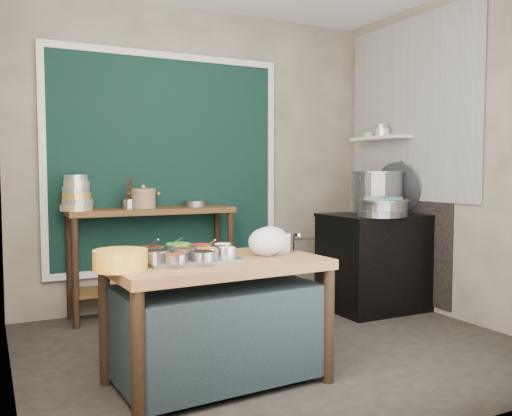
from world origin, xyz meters
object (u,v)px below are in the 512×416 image
ceramic_crock (143,200)px  steamer (383,208)px  saucepan (278,242)px  stock_pot (377,192)px  stove_block (376,263)px  condiment_tray (190,259)px  yellow_basin (120,260)px  back_counter (153,261)px  utensil_cup (129,204)px  prep_table (217,322)px

ceramic_crock → steamer: 2.11m
saucepan → stock_pot: 1.95m
stove_block → stock_pot: stock_pot is taller
condiment_tray → yellow_basin: 0.44m
back_counter → saucepan: (0.37, -1.62, 0.34)m
utensil_cup → ceramic_crock: ceramic_crock is taller
prep_table → stove_block: bearing=23.3°
stove_block → yellow_basin: 2.84m
condiment_tray → ceramic_crock: (0.18, 1.73, 0.26)m
steamer → ceramic_crock: bearing=153.8°
ceramic_crock → saucepan: bearing=-74.6°
prep_table → back_counter: bearing=83.4°
utensil_cup → back_counter: bearing=-0.6°
utensil_cup → stock_pot: 2.30m
prep_table → stove_block: stove_block is taller
back_counter → stock_pot: stock_pot is taller
utensil_cup → ceramic_crock: 0.13m
prep_table → steamer: bearing=19.4°
yellow_basin → utensil_cup: size_ratio=2.06×
stove_block → utensil_cup: utensil_cup is taller
stock_pot → steamer: (-0.19, -0.33, -0.12)m
steamer → back_counter: bearing=152.9°
saucepan → utensil_cup: (-0.58, 1.63, 0.18)m
prep_table → ceramic_crock: size_ratio=5.50×
condiment_tray → saucepan: bearing=8.8°
saucepan → steamer: bearing=38.0°
yellow_basin → utensil_cup: 1.90m
utensil_cup → stock_pot: (2.22, -0.60, 0.09)m
condiment_tray → ceramic_crock: size_ratio=2.32×
yellow_basin → saucepan: saucepan is taller
steamer → yellow_basin: bearing=-160.2°
utensil_cup → steamer: bearing=-24.7°
saucepan → stock_pot: size_ratio=0.46×
back_counter → condiment_tray: bearing=-98.6°
prep_table → ceramic_crock: (0.02, 1.74, 0.65)m
back_counter → utensil_cup: utensil_cup is taller
utensil_cup → steamer: (2.02, -0.93, -0.04)m
stove_block → condiment_tray: size_ratio=1.71×
stove_block → yellow_basin: size_ratio=3.16×
ceramic_crock → yellow_basin: bearing=-108.4°
back_counter → saucepan: 1.70m
prep_table → steamer: 2.16m
condiment_tray → stock_pot: 2.55m
condiment_tray → utensil_cup: bearing=88.2°
utensil_cup → stove_block: bearing=-19.2°
prep_table → stock_pot: stock_pot is taller
stove_block → condiment_tray: (-2.16, -0.99, 0.34)m
utensil_cup → ceramic_crock: size_ratio=0.61×
stove_block → utensil_cup: 2.30m
condiment_tray → utensil_cup: utensil_cup is taller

